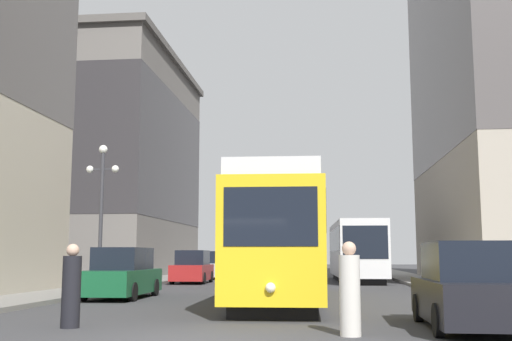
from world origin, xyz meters
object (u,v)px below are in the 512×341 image
object	(u,v)px
parked_car_left_near	(192,268)
pedestrian_crossing_far	(71,288)
lamp_post_left_near	(102,195)
streetcar	(283,239)
transit_bus	(356,249)
parked_car_left_far	(214,266)
parked_car_left_mid	(122,275)
pedestrian_crossing_near	(350,292)
parked_car_right_far	(468,289)

from	to	relation	value
parked_car_left_near	pedestrian_crossing_far	xyz separation A→B (m)	(1.87, -21.51, -0.01)
parked_car_left_near	lamp_post_left_near	size ratio (longest dim) A/B	0.72
streetcar	transit_bus	distance (m)	16.70
streetcar	parked_car_left_near	world-z (taller)	streetcar
parked_car_left_near	pedestrian_crossing_far	world-z (taller)	parked_car_left_near
parked_car_left_far	lamp_post_left_near	xyz separation A→B (m)	(-1.90, -16.35, 3.21)
parked_car_left_mid	parked_car_left_far	world-z (taller)	same
parked_car_left_far	pedestrian_crossing_near	size ratio (longest dim) A/B	2.60
parked_car_right_far	pedestrian_crossing_far	bearing A→B (deg)	4.82
streetcar	lamp_post_left_near	size ratio (longest dim) A/B	2.42
transit_bus	parked_car_right_far	size ratio (longest dim) A/B	2.48
parked_car_left_mid	pedestrian_crossing_near	distance (m)	12.61
pedestrian_crossing_near	streetcar	bearing A→B (deg)	112.78
pedestrian_crossing_near	lamp_post_left_near	world-z (taller)	lamp_post_left_near
parked_car_left_mid	lamp_post_left_near	distance (m)	4.67
parked_car_left_far	lamp_post_left_near	world-z (taller)	lamp_post_left_near
pedestrian_crossing_near	lamp_post_left_near	size ratio (longest dim) A/B	0.30
parked_car_left_near	lamp_post_left_near	bearing A→B (deg)	-102.88
transit_bus	lamp_post_left_near	xyz separation A→B (m)	(-11.13, -12.97, 2.11)
parked_car_left_mid	lamp_post_left_near	bearing A→B (deg)	123.13
parked_car_left_mid	pedestrian_crossing_near	xyz separation A→B (m)	(7.77, -9.93, -0.00)
transit_bus	pedestrian_crossing_far	bearing A→B (deg)	-108.57
streetcar	pedestrian_crossing_far	size ratio (longest dim) A/B	8.15
parked_car_right_far	pedestrian_crossing_far	xyz separation A→B (m)	(-8.42, -0.60, -0.01)
transit_bus	lamp_post_left_near	distance (m)	17.22
parked_car_left_mid	pedestrian_crossing_far	xyz separation A→B (m)	(1.87, -9.17, -0.01)
streetcar	parked_car_left_near	bearing A→B (deg)	113.14
parked_car_right_far	pedestrian_crossing_near	bearing A→B (deg)	28.93
lamp_post_left_near	transit_bus	bearing A→B (deg)	49.37
transit_bus	parked_car_left_near	size ratio (longest dim) A/B	2.62
pedestrian_crossing_far	parked_car_left_far	bearing A→B (deg)	-61.85
lamp_post_left_near	pedestrian_crossing_far	bearing A→B (deg)	-72.53
transit_bus	parked_car_right_far	xyz separation A→B (m)	(1.06, -24.35, -1.10)
transit_bus	streetcar	bearing A→B (deg)	-103.71
transit_bus	pedestrian_crossing_far	world-z (taller)	transit_bus
transit_bus	parked_car_left_near	distance (m)	9.92
parked_car_left_near	parked_car_left_far	xyz separation A→B (m)	(-0.00, 6.82, 0.00)
transit_bus	parked_car_left_mid	distance (m)	18.31
streetcar	lamp_post_left_near	xyz separation A→B (m)	(-7.78, 3.38, 1.96)
transit_bus	parked_car_left_far	distance (m)	9.89
parked_car_left_mid	transit_bus	bearing A→B (deg)	58.73
streetcar	transit_bus	bearing A→B (deg)	77.07
pedestrian_crossing_near	transit_bus	bearing A→B (deg)	98.12
transit_bus	pedestrian_crossing_far	distance (m)	26.04
parked_car_right_far	lamp_post_left_near	bearing A→B (deg)	-42.30
pedestrian_crossing_far	transit_bus	bearing A→B (deg)	-82.06
streetcar	parked_car_right_far	xyz separation A→B (m)	(4.41, -8.00, -1.26)
pedestrian_crossing_near	lamp_post_left_near	bearing A→B (deg)	138.58
parked_car_left_near	parked_car_right_far	bearing A→B (deg)	-65.38
parked_car_left_near	streetcar	bearing A→B (deg)	-67.10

